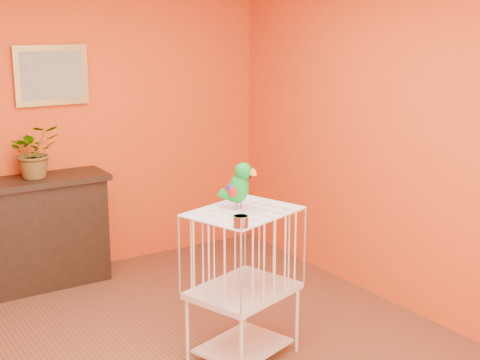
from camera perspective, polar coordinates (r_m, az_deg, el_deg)
room_shell at (r=3.82m, az=-5.61°, el=4.25°), size 4.50×4.50×4.50m
console_cabinet at (r=5.83m, az=-17.24°, el=-4.38°), size 1.26×0.45×0.94m
potted_plant at (r=5.73m, az=-17.20°, el=1.93°), size 0.40×0.44×0.34m
framed_picture at (r=5.85m, az=-15.78°, el=8.60°), size 0.62×0.04×0.50m
birdcage at (r=4.40m, az=0.27°, el=-8.78°), size 0.78×0.68×1.02m
feed_cup at (r=3.89m, az=0.06°, el=-3.54°), size 0.09×0.09×0.07m
parrot at (r=4.25m, az=-0.09°, el=-0.44°), size 0.19×0.27×0.31m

